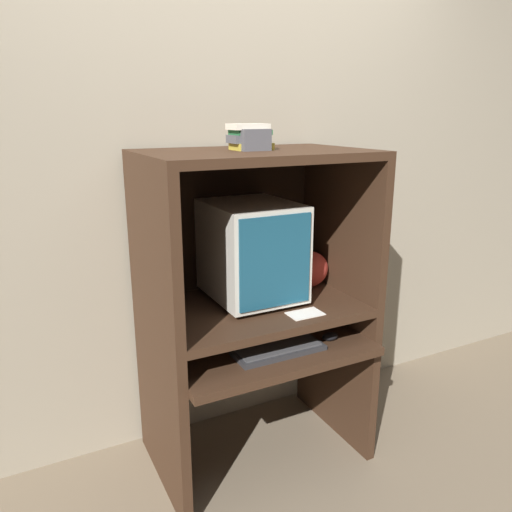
% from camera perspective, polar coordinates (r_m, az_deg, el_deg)
% --- Properties ---
extents(ground_plane, '(12.00, 12.00, 0.00)m').
position_cam_1_polar(ground_plane, '(2.38, 3.69, -25.23)').
color(ground_plane, '#756651').
extents(wall_back, '(6.00, 0.06, 2.60)m').
position_cam_1_polar(wall_back, '(2.42, -4.15, 9.54)').
color(wall_back, gray).
rests_on(wall_back, ground_plane).
extents(desk_base, '(0.94, 0.68, 0.61)m').
position_cam_1_polar(desk_base, '(2.34, 0.51, -14.47)').
color(desk_base, '#382316').
rests_on(desk_base, ground_plane).
extents(desk_monitor_shelf, '(0.94, 0.62, 0.15)m').
position_cam_1_polar(desk_monitor_shelf, '(2.23, -0.08, -6.22)').
color(desk_monitor_shelf, '#382316').
rests_on(desk_monitor_shelf, desk_base).
extents(hutch_upper, '(0.94, 0.62, 0.67)m').
position_cam_1_polar(hutch_upper, '(2.13, -0.52, 5.87)').
color(hutch_upper, '#382316').
rests_on(hutch_upper, desk_monitor_shelf).
extents(crt_monitor, '(0.36, 0.44, 0.44)m').
position_cam_1_polar(crt_monitor, '(2.20, -0.50, 0.65)').
color(crt_monitor, beige).
rests_on(crt_monitor, desk_monitor_shelf).
extents(keyboard, '(0.39, 0.15, 0.03)m').
position_cam_1_polar(keyboard, '(2.12, 2.58, -10.62)').
color(keyboard, '#2D2D30').
rests_on(keyboard, desk_base).
extents(mouse, '(0.08, 0.05, 0.03)m').
position_cam_1_polar(mouse, '(2.24, 8.45, -9.08)').
color(mouse, black).
rests_on(mouse, desk_base).
extents(snack_bag, '(0.22, 0.16, 0.18)m').
position_cam_1_polar(snack_bag, '(2.41, 5.83, -1.53)').
color(snack_bag, '#BC382D').
rests_on(snack_bag, desk_monitor_shelf).
extents(book_stack, '(0.17, 0.12, 0.10)m').
position_cam_1_polar(book_stack, '(2.08, -0.75, 13.45)').
color(book_stack, gold).
rests_on(book_stack, hutch_upper).
extents(paper_card, '(0.15, 0.10, 0.00)m').
position_cam_1_polar(paper_card, '(2.11, 5.64, -6.58)').
color(paper_card, white).
rests_on(paper_card, desk_monitor_shelf).
extents(storage_box, '(0.12, 0.10, 0.08)m').
position_cam_1_polar(storage_box, '(2.05, -0.42, 13.15)').
color(storage_box, '#4C4C51').
rests_on(storage_box, hutch_upper).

